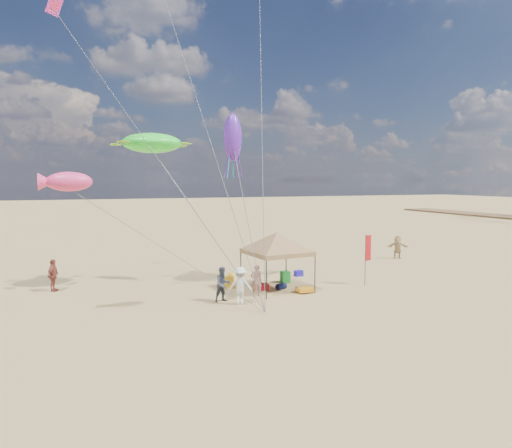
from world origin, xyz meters
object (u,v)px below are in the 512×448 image
at_px(person_near_c, 240,286).
at_px(feather_flag, 367,251).
at_px(chair_green, 285,277).
at_px(person_near_a, 256,280).
at_px(person_near_b, 223,284).
at_px(chair_yellow, 228,282).
at_px(beach_cart, 305,290).
at_px(person_far_a, 53,275).
at_px(person_far_c, 398,247).
at_px(canopy_tent, 277,234).
at_px(cooler_blue, 299,273).
at_px(cooler_red, 264,287).

bearing_deg(person_near_c, feather_flag, -153.75).
height_order(chair_green, person_near_a, person_near_a).
bearing_deg(person_near_b, feather_flag, -5.43).
relative_size(chair_yellow, beach_cart, 0.78).
height_order(person_far_a, person_far_c, person_far_c).
xyz_separation_m(canopy_tent, chair_yellow, (-2.47, 1.38, -2.86)).
bearing_deg(feather_flag, cooler_blue, 126.61).
relative_size(feather_flag, cooler_blue, 5.66).
bearing_deg(chair_green, person_far_a, 168.84).
height_order(chair_green, chair_yellow, same).
bearing_deg(canopy_tent, person_near_c, -144.19).
xyz_separation_m(cooler_blue, chair_yellow, (-5.32, -1.62, 0.16)).
bearing_deg(person_far_a, person_near_b, -100.28).
height_order(beach_cart, person_near_a, person_near_a).
bearing_deg(cooler_red, person_far_c, 23.76).
distance_m(chair_green, person_far_c, 12.96).
distance_m(cooler_red, person_near_a, 1.59).
bearing_deg(beach_cart, canopy_tent, 133.53).
xyz_separation_m(feather_flag, person_near_a, (-7.22, -0.24, -1.17)).
height_order(person_near_a, person_near_c, person_near_c).
xyz_separation_m(feather_flag, cooler_blue, (-2.74, 3.69, -1.85)).
distance_m(canopy_tent, feather_flag, 5.75).
height_order(cooler_blue, person_far_a, person_far_a).
xyz_separation_m(canopy_tent, beach_cart, (1.18, -1.24, -3.01)).
height_order(beach_cart, person_near_b, person_near_b).
bearing_deg(chair_yellow, chair_green, 3.84).
relative_size(feather_flag, beach_cart, 3.40).
height_order(person_near_a, person_far_a, person_far_a).
height_order(cooler_blue, person_near_c, person_near_c).
bearing_deg(chair_green, chair_yellow, -176.16).
bearing_deg(person_far_c, person_far_a, -146.64).
height_order(chair_yellow, person_near_a, person_near_a).
distance_m(feather_flag, person_near_c, 8.74).
xyz_separation_m(canopy_tent, person_near_c, (-2.96, -2.14, -2.25)).
distance_m(chair_yellow, person_far_a, 9.91).
height_order(canopy_tent, chair_yellow, canopy_tent).
height_order(chair_green, beach_cart, chair_green).
xyz_separation_m(person_near_b, person_far_c, (16.93, 7.72, 0.02)).
bearing_deg(cooler_red, person_near_a, -127.98).
height_order(feather_flag, person_near_a, feather_flag).
height_order(cooler_red, chair_yellow, chair_yellow).
height_order(feather_flag, chair_yellow, feather_flag).
bearing_deg(feather_flag, chair_green, 151.77).
relative_size(cooler_red, person_far_c, 0.29).
xyz_separation_m(cooler_red, beach_cart, (1.92, -1.44, 0.01)).
relative_size(person_near_a, person_near_b, 0.96).
height_order(cooler_blue, beach_cart, cooler_blue).
bearing_deg(person_far_c, person_near_c, -123.85).
xyz_separation_m(person_near_a, person_near_c, (-1.34, -1.21, 0.09)).
distance_m(chair_green, person_near_c, 5.70).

